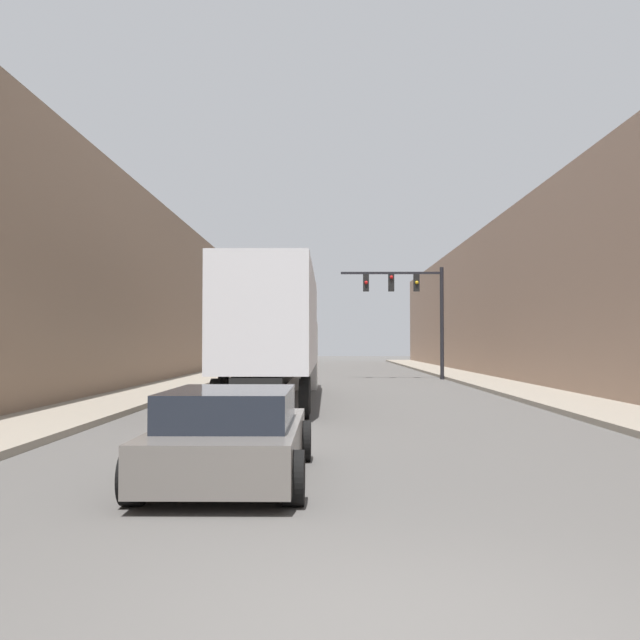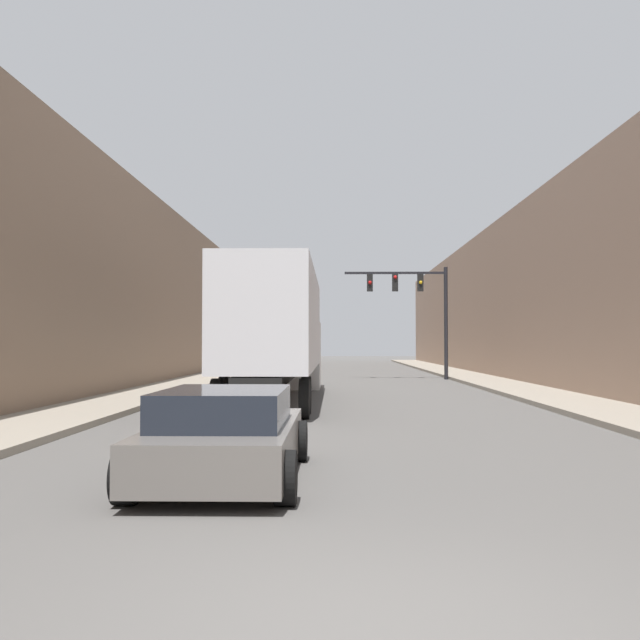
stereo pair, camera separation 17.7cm
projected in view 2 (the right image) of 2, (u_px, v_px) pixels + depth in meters
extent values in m
plane|color=#565451|center=(377.00, 633.00, 4.59)|extent=(200.00, 200.00, 0.00)
cube|color=gray|center=(484.00, 380.00, 34.43)|extent=(2.55, 80.00, 0.15)
cube|color=gray|center=(198.00, 380.00, 34.71)|extent=(2.55, 80.00, 0.15)
cube|color=#997A66|center=(572.00, 296.00, 34.47)|extent=(6.00, 80.00, 8.33)
cube|color=#846B56|center=(112.00, 295.00, 34.94)|extent=(6.00, 80.00, 8.45)
cube|color=silver|center=(276.00, 320.00, 22.43)|extent=(2.47, 11.87, 2.99)
cube|color=black|center=(276.00, 373.00, 22.38)|extent=(1.24, 11.87, 0.24)
cube|color=silver|center=(291.00, 355.00, 29.63)|extent=(2.47, 2.61, 2.74)
cylinder|color=black|center=(217.00, 399.00, 17.65)|extent=(0.25, 1.00, 1.00)
cylinder|color=black|center=(304.00, 399.00, 17.61)|extent=(0.25, 1.00, 1.00)
cylinder|color=black|center=(224.00, 395.00, 18.85)|extent=(0.25, 1.00, 1.00)
cylinder|color=black|center=(306.00, 395.00, 18.81)|extent=(0.25, 1.00, 1.00)
cylinder|color=black|center=(264.00, 376.00, 29.62)|extent=(0.25, 1.00, 1.00)
cylinder|color=black|center=(317.00, 376.00, 29.58)|extent=(0.25, 1.00, 1.00)
cube|color=slate|center=(227.00, 444.00, 9.84)|extent=(1.85, 4.41, 0.60)
cube|color=#1E232D|center=(224.00, 407.00, 9.63)|extent=(1.63, 2.43, 0.48)
cylinder|color=black|center=(183.00, 440.00, 11.36)|extent=(0.25, 0.64, 0.64)
cylinder|color=black|center=(299.00, 441.00, 11.32)|extent=(0.25, 0.64, 0.64)
cylinder|color=black|center=(126.00, 477.00, 8.25)|extent=(0.25, 0.64, 0.64)
cylinder|color=black|center=(286.00, 478.00, 8.21)|extent=(0.25, 0.64, 0.64)
cylinder|color=black|center=(446.00, 323.00, 36.93)|extent=(0.20, 0.20, 5.84)
cube|color=black|center=(395.00, 273.00, 37.07)|extent=(5.26, 0.12, 0.12)
cube|color=black|center=(420.00, 283.00, 37.03)|extent=(0.30, 0.24, 0.90)
sphere|color=gold|center=(421.00, 282.00, 36.89)|extent=(0.18, 0.18, 0.18)
cube|color=black|center=(395.00, 283.00, 37.06)|extent=(0.30, 0.24, 0.90)
sphere|color=red|center=(395.00, 277.00, 36.93)|extent=(0.18, 0.18, 0.18)
cube|color=black|center=(370.00, 283.00, 37.09)|extent=(0.30, 0.24, 0.90)
sphere|color=red|center=(370.00, 283.00, 36.95)|extent=(0.18, 0.18, 0.18)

